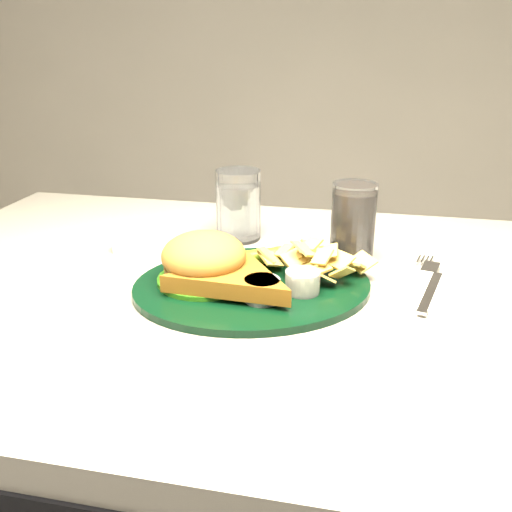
{
  "coord_description": "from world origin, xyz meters",
  "views": [
    {
      "loc": [
        0.16,
        -0.74,
        1.09
      ],
      "look_at": [
        0.0,
        -0.01,
        0.8
      ],
      "focal_mm": 40.0,
      "sensor_mm": 36.0,
      "label": 1
    }
  ],
  "objects_px": {
    "water_glass": "(238,205)",
    "fork_napkin": "(430,289)",
    "table": "(255,485)",
    "cola_glass": "(353,223)",
    "dinner_plate": "(252,265)"
  },
  "relations": [
    {
      "from": "dinner_plate",
      "to": "fork_napkin",
      "type": "distance_m",
      "value": 0.25
    },
    {
      "from": "dinner_plate",
      "to": "water_glass",
      "type": "relative_size",
      "value": 2.75
    },
    {
      "from": "fork_napkin",
      "to": "cola_glass",
      "type": "bearing_deg",
      "value": 152.3
    },
    {
      "from": "water_glass",
      "to": "fork_napkin",
      "type": "xyz_separation_m",
      "value": [
        0.32,
        -0.17,
        -0.06
      ]
    },
    {
      "from": "fork_napkin",
      "to": "table",
      "type": "bearing_deg",
      "value": -161.93
    },
    {
      "from": "table",
      "to": "cola_glass",
      "type": "bearing_deg",
      "value": 42.8
    },
    {
      "from": "table",
      "to": "dinner_plate",
      "type": "bearing_deg",
      "value": -89.46
    },
    {
      "from": "dinner_plate",
      "to": "cola_glass",
      "type": "xyz_separation_m",
      "value": [
        0.13,
        0.14,
        0.03
      ]
    },
    {
      "from": "water_glass",
      "to": "fork_napkin",
      "type": "relative_size",
      "value": 0.66
    },
    {
      "from": "table",
      "to": "water_glass",
      "type": "height_order",
      "value": "water_glass"
    },
    {
      "from": "water_glass",
      "to": "cola_glass",
      "type": "distance_m",
      "value": 0.21
    },
    {
      "from": "dinner_plate",
      "to": "cola_glass",
      "type": "height_order",
      "value": "cola_glass"
    },
    {
      "from": "dinner_plate",
      "to": "cola_glass",
      "type": "relative_size",
      "value": 2.64
    },
    {
      "from": "water_glass",
      "to": "cola_glass",
      "type": "bearing_deg",
      "value": -18.74
    },
    {
      "from": "dinner_plate",
      "to": "water_glass",
      "type": "xyz_separation_m",
      "value": [
        -0.07,
        0.21,
        0.02
      ]
    }
  ]
}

